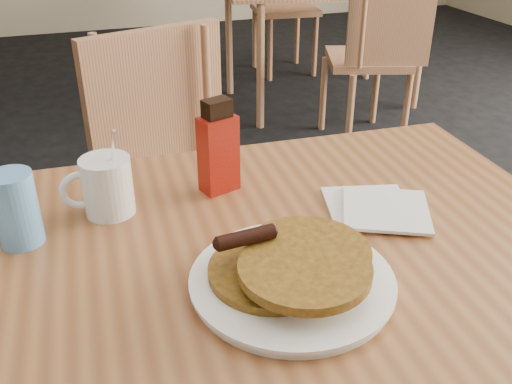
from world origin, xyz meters
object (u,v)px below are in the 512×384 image
at_px(syrup_bottle, 218,149).
at_px(blue_tumbler, 16,209).
at_px(coffee_mug, 106,185).
at_px(chair_neighbor_near, 378,44).
at_px(main_table, 229,279).
at_px(chair_main_far, 167,170).
at_px(pancake_plate, 293,273).

distance_m(syrup_bottle, blue_tumbler, 0.37).
height_order(coffee_mug, syrup_bottle, syrup_bottle).
distance_m(coffee_mug, blue_tumbler, 0.16).
relative_size(coffee_mug, syrup_bottle, 0.91).
bearing_deg(chair_neighbor_near, main_table, -107.05).
bearing_deg(chair_main_far, syrup_bottle, -105.67).
distance_m(main_table, blue_tumbler, 0.36).
bearing_deg(blue_tumbler, coffee_mug, 19.59).
relative_size(syrup_bottle, blue_tumbler, 1.45).
relative_size(main_table, chair_neighbor_near, 1.46).
bearing_deg(blue_tumbler, main_table, -26.64).
distance_m(chair_neighbor_near, pancake_plate, 2.30).
distance_m(pancake_plate, blue_tumbler, 0.46).
relative_size(main_table, chair_main_far, 1.43).
relative_size(coffee_mug, blue_tumbler, 1.32).
bearing_deg(chair_neighbor_near, pancake_plate, -104.18).
bearing_deg(pancake_plate, blue_tumbler, 146.39).
distance_m(chair_neighbor_near, blue_tumbler, 2.35).
xyz_separation_m(chair_neighbor_near, syrup_bottle, (-1.26, -1.60, 0.29)).
relative_size(chair_neighbor_near, pancake_plate, 2.99).
bearing_deg(coffee_mug, main_table, -43.39).
distance_m(main_table, chair_main_far, 0.75).
xyz_separation_m(main_table, coffee_mug, (-0.17, 0.21, 0.10)).
relative_size(pancake_plate, coffee_mug, 1.82).
xyz_separation_m(chair_main_far, pancake_plate, (0.05, -0.83, 0.22)).
xyz_separation_m(main_table, blue_tumbler, (-0.31, 0.16, 0.10)).
xyz_separation_m(pancake_plate, syrup_bottle, (-0.02, 0.33, 0.06)).
bearing_deg(syrup_bottle, main_table, -120.38).
height_order(pancake_plate, syrup_bottle, syrup_bottle).
bearing_deg(main_table, chair_neighbor_near, 54.37).
bearing_deg(syrup_bottle, blue_tumbler, 172.98).
height_order(main_table, syrup_bottle, syrup_bottle).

